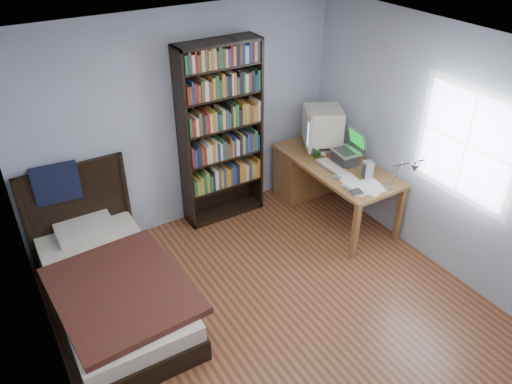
{
  "coord_description": "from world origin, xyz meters",
  "views": [
    {
      "loc": [
        -1.97,
        -2.7,
        3.54
      ],
      "look_at": [
        0.17,
        0.82,
        0.97
      ],
      "focal_mm": 35.0,
      "sensor_mm": 36.0,
      "label": 1
    }
  ],
  "objects_px": {
    "laptop": "(347,155)",
    "bed": "(109,282)",
    "desk": "(311,170)",
    "bookshelf": "(221,135)",
    "keyboard": "(332,167)",
    "crt_monitor": "(321,126)",
    "soda_can": "(317,153)",
    "desk_lamp": "(411,169)",
    "speaker": "(367,170)"
  },
  "relations": [
    {
      "from": "crt_monitor",
      "to": "keyboard",
      "type": "distance_m",
      "value": 0.57
    },
    {
      "from": "desk",
      "to": "bookshelf",
      "type": "bearing_deg",
      "value": 166.07
    },
    {
      "from": "bed",
      "to": "soda_can",
      "type": "bearing_deg",
      "value": 6.69
    },
    {
      "from": "crt_monitor",
      "to": "bookshelf",
      "type": "height_order",
      "value": "bookshelf"
    },
    {
      "from": "crt_monitor",
      "to": "bed",
      "type": "xyz_separation_m",
      "value": [
        -2.88,
        -0.48,
        -0.78
      ]
    },
    {
      "from": "desk_lamp",
      "to": "soda_can",
      "type": "bearing_deg",
      "value": 93.73
    },
    {
      "from": "crt_monitor",
      "to": "keyboard",
      "type": "height_order",
      "value": "crt_monitor"
    },
    {
      "from": "desk",
      "to": "soda_can",
      "type": "distance_m",
      "value": 0.44
    },
    {
      "from": "desk",
      "to": "laptop",
      "type": "distance_m",
      "value": 0.67
    },
    {
      "from": "soda_can",
      "to": "bookshelf",
      "type": "distance_m",
      "value": 1.17
    },
    {
      "from": "desk_lamp",
      "to": "keyboard",
      "type": "height_order",
      "value": "desk_lamp"
    },
    {
      "from": "laptop",
      "to": "crt_monitor",
      "type": "bearing_deg",
      "value": 93.5
    },
    {
      "from": "speaker",
      "to": "soda_can",
      "type": "height_order",
      "value": "speaker"
    },
    {
      "from": "crt_monitor",
      "to": "laptop",
      "type": "height_order",
      "value": "crt_monitor"
    },
    {
      "from": "bed",
      "to": "keyboard",
      "type": "bearing_deg",
      "value": 0.34
    },
    {
      "from": "laptop",
      "to": "bed",
      "type": "xyz_separation_m",
      "value": [
        -2.91,
        -0.02,
        -0.59
      ]
    },
    {
      "from": "bed",
      "to": "laptop",
      "type": "bearing_deg",
      "value": 0.3
    },
    {
      "from": "desk_lamp",
      "to": "speaker",
      "type": "xyz_separation_m",
      "value": [
        0.09,
        0.66,
        -0.35
      ]
    },
    {
      "from": "keyboard",
      "to": "bed",
      "type": "bearing_deg",
      "value": -178.71
    },
    {
      "from": "desk",
      "to": "crt_monitor",
      "type": "height_order",
      "value": "crt_monitor"
    },
    {
      "from": "bookshelf",
      "to": "laptop",
      "type": "bearing_deg",
      "value": -33.06
    },
    {
      "from": "keyboard",
      "to": "bed",
      "type": "height_order",
      "value": "bed"
    },
    {
      "from": "keyboard",
      "to": "bookshelf",
      "type": "height_order",
      "value": "bookshelf"
    },
    {
      "from": "speaker",
      "to": "bookshelf",
      "type": "bearing_deg",
      "value": 146.77
    },
    {
      "from": "desk_lamp",
      "to": "keyboard",
      "type": "distance_m",
      "value": 1.13
    },
    {
      "from": "desk_lamp",
      "to": "keyboard",
      "type": "xyz_separation_m",
      "value": [
        -0.09,
        1.04,
        -0.43
      ]
    },
    {
      "from": "desk_lamp",
      "to": "bookshelf",
      "type": "relative_size",
      "value": 0.26
    },
    {
      "from": "desk_lamp",
      "to": "speaker",
      "type": "height_order",
      "value": "desk_lamp"
    },
    {
      "from": "keyboard",
      "to": "speaker",
      "type": "distance_m",
      "value": 0.43
    },
    {
      "from": "speaker",
      "to": "crt_monitor",
      "type": "bearing_deg",
      "value": 101.65
    },
    {
      "from": "keyboard",
      "to": "soda_can",
      "type": "distance_m",
      "value": 0.3
    },
    {
      "from": "bookshelf",
      "to": "bed",
      "type": "relative_size",
      "value": 1.0
    },
    {
      "from": "laptop",
      "to": "keyboard",
      "type": "relative_size",
      "value": 0.97
    },
    {
      "from": "laptop",
      "to": "desk_lamp",
      "type": "distance_m",
      "value": 1.1
    },
    {
      "from": "speaker",
      "to": "bed",
      "type": "distance_m",
      "value": 2.96
    },
    {
      "from": "bookshelf",
      "to": "soda_can",
      "type": "bearing_deg",
      "value": -25.83
    },
    {
      "from": "desk",
      "to": "keyboard",
      "type": "relative_size",
      "value": 4.01
    },
    {
      "from": "keyboard",
      "to": "soda_can",
      "type": "bearing_deg",
      "value": 89.88
    },
    {
      "from": "soda_can",
      "to": "bed",
      "type": "height_order",
      "value": "bed"
    },
    {
      "from": "soda_can",
      "to": "bed",
      "type": "xyz_separation_m",
      "value": [
        -2.7,
        -0.32,
        -0.53
      ]
    },
    {
      "from": "desk",
      "to": "bookshelf",
      "type": "distance_m",
      "value": 1.33
    },
    {
      "from": "bookshelf",
      "to": "speaker",
      "type": "bearing_deg",
      "value": -44.47
    },
    {
      "from": "desk",
      "to": "keyboard",
      "type": "distance_m",
      "value": 0.62
    },
    {
      "from": "soda_can",
      "to": "bed",
      "type": "bearing_deg",
      "value": -173.31
    },
    {
      "from": "desk",
      "to": "speaker",
      "type": "xyz_separation_m",
      "value": [
        0.07,
        -0.9,
        0.41
      ]
    },
    {
      "from": "keyboard",
      "to": "bookshelf",
      "type": "relative_size",
      "value": 0.19
    },
    {
      "from": "crt_monitor",
      "to": "soda_can",
      "type": "relative_size",
      "value": 5.65
    },
    {
      "from": "bookshelf",
      "to": "desk",
      "type": "bearing_deg",
      "value": -13.93
    },
    {
      "from": "laptop",
      "to": "bed",
      "type": "relative_size",
      "value": 0.19
    },
    {
      "from": "desk",
      "to": "keyboard",
      "type": "xyz_separation_m",
      "value": [
        -0.11,
        -0.51,
        0.33
      ]
    }
  ]
}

